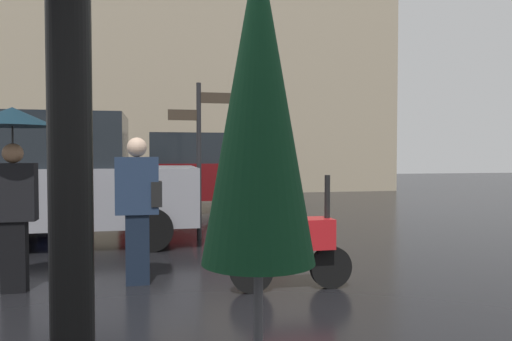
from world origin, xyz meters
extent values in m
cylinder|color=black|center=(0.18, -0.96, 1.38)|extent=(0.09, 0.09, 2.75)
cone|color=#0F381E|center=(0.73, -0.26, 1.66)|extent=(0.43, 0.43, 1.22)
cube|color=black|center=(-1.12, 3.46, 0.38)|extent=(0.25, 0.16, 0.75)
cube|color=black|center=(-1.12, 3.46, 1.06)|extent=(0.45, 0.20, 0.61)
sphere|color=#936B4C|center=(-1.12, 3.46, 1.47)|extent=(0.21, 0.21, 0.21)
cylinder|color=black|center=(-1.12, 3.46, 1.60)|extent=(0.02, 0.02, 0.30)
cone|color=#0D2330|center=(-1.12, 3.46, 1.85)|extent=(0.89, 0.89, 0.20)
cube|color=black|center=(0.15, 3.51, 0.39)|extent=(0.26, 0.16, 0.79)
cube|color=#1E2D47|center=(0.15, 3.51, 1.11)|extent=(0.47, 0.21, 0.64)
sphere|color=beige|center=(0.15, 3.51, 1.54)|extent=(0.22, 0.22, 0.22)
cube|color=black|center=(0.36, 3.51, 1.01)|extent=(0.12, 0.24, 0.28)
cylinder|color=black|center=(2.21, 2.91, 0.23)|extent=(0.46, 0.09, 0.46)
cylinder|color=black|center=(1.33, 2.91, 0.23)|extent=(0.46, 0.09, 0.46)
cube|color=red|center=(1.77, 2.91, 0.61)|extent=(0.88, 0.32, 0.32)
cube|color=black|center=(1.38, 2.91, 0.89)|extent=(0.28, 0.28, 0.24)
cylinder|color=black|center=(2.17, 2.91, 0.96)|extent=(0.06, 0.06, 0.55)
cube|color=gray|center=(-1.07, 6.26, 0.78)|extent=(4.16, 1.86, 0.92)
cube|color=black|center=(-1.28, 6.26, 1.67)|extent=(2.29, 1.71, 0.86)
cylinder|color=black|center=(0.28, 7.19, 0.33)|extent=(0.65, 0.18, 0.65)
cylinder|color=black|center=(0.28, 5.33, 0.33)|extent=(0.65, 0.18, 0.65)
cube|color=#590C0F|center=(1.53, 10.39, 0.77)|extent=(4.07, 1.76, 0.90)
cube|color=black|center=(1.33, 10.39, 1.60)|extent=(2.24, 1.62, 0.75)
cylinder|color=black|center=(2.86, 11.27, 0.32)|extent=(0.65, 0.18, 0.65)
cylinder|color=black|center=(2.86, 9.51, 0.32)|extent=(0.65, 0.18, 0.65)
cylinder|color=black|center=(0.21, 11.27, 0.32)|extent=(0.65, 0.18, 0.65)
cylinder|color=black|center=(0.21, 9.51, 0.32)|extent=(0.65, 0.18, 0.65)
cylinder|color=black|center=(-2.24, 10.00, 0.31)|extent=(0.61, 0.18, 0.61)
cylinder|color=black|center=(-2.24, 8.11, 0.31)|extent=(0.61, 0.18, 0.61)
cylinder|color=black|center=(1.08, 6.27, 1.34)|extent=(0.08, 0.08, 2.67)
cube|color=#33281E|center=(1.36, 6.27, 2.42)|extent=(0.56, 0.04, 0.18)
cube|color=#33281E|center=(0.82, 6.27, 2.12)|extent=(0.52, 0.04, 0.18)
cube|color=gray|center=(0.00, 16.76, 6.38)|extent=(19.23, 2.78, 12.76)
camera|label=1|loc=(0.35, -2.03, 1.47)|focal=33.91mm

